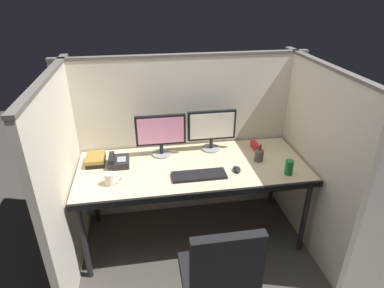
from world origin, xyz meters
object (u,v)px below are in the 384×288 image
(monitor_left, at_px, (161,133))
(soda_can, at_px, (289,167))
(coffee_mug, at_px, (110,179))
(desk, at_px, (193,172))
(desk_phone, at_px, (118,161))
(pen_cup, at_px, (259,155))
(book_stack, at_px, (96,159))
(computer_mouse, at_px, (237,169))
(red_stapler, at_px, (255,146))
(monitor_right, at_px, (212,128))
(keyboard_main, at_px, (199,175))

(monitor_left, bearing_deg, soda_can, -26.51)
(monitor_left, xyz_separation_m, coffee_mug, (-0.42, -0.40, -0.17))
(desk, xyz_separation_m, monitor_left, (-0.24, 0.25, 0.27))
(desk_phone, distance_m, pen_cup, 1.19)
(coffee_mug, height_order, book_stack, coffee_mug)
(desk, distance_m, desk_phone, 0.63)
(computer_mouse, distance_m, soda_can, 0.41)
(desk, height_order, soda_can, soda_can)
(monitor_left, relative_size, red_stapler, 2.87)
(monitor_right, bearing_deg, keyboard_main, -113.78)
(monitor_right, height_order, soda_can, monitor_right)
(monitor_right, distance_m, red_stapler, 0.45)
(computer_mouse, distance_m, desk_phone, 0.99)
(desk_phone, bearing_deg, computer_mouse, -15.01)
(keyboard_main, bearing_deg, coffee_mug, 179.84)
(desk, distance_m, monitor_left, 0.44)
(monitor_right, relative_size, red_stapler, 2.87)
(keyboard_main, xyz_separation_m, coffee_mug, (-0.68, 0.00, 0.04))
(pen_cup, bearing_deg, coffee_mug, -172.34)
(soda_can, bearing_deg, monitor_left, 153.49)
(red_stapler, relative_size, soda_can, 1.23)
(soda_can, bearing_deg, coffee_mug, 176.70)
(desk_phone, height_order, coffee_mug, coffee_mug)
(soda_can, bearing_deg, pen_cup, 122.99)
(monitor_right, relative_size, pen_cup, 2.81)
(coffee_mug, bearing_deg, book_stack, 112.45)
(keyboard_main, bearing_deg, pen_cup, 16.90)
(keyboard_main, xyz_separation_m, book_stack, (-0.82, 0.35, 0.02))
(red_stapler, bearing_deg, desk_phone, -175.81)
(computer_mouse, bearing_deg, red_stapler, 51.48)
(keyboard_main, relative_size, desk_phone, 2.26)
(computer_mouse, bearing_deg, book_stack, 164.42)
(monitor_right, bearing_deg, desk, -127.04)
(soda_can, bearing_deg, red_stapler, 104.61)
(monitor_right, xyz_separation_m, book_stack, (-1.02, -0.09, -0.18))
(book_stack, bearing_deg, desk, -13.47)
(computer_mouse, height_order, book_stack, book_stack)
(desk, relative_size, book_stack, 8.97)
(keyboard_main, relative_size, coffee_mug, 3.41)
(computer_mouse, relative_size, book_stack, 0.45)
(pen_cup, bearing_deg, keyboard_main, -163.10)
(monitor_right, height_order, book_stack, monitor_right)
(monitor_right, bearing_deg, coffee_mug, -153.46)
(monitor_left, height_order, coffee_mug, monitor_left)
(red_stapler, distance_m, pen_cup, 0.21)
(computer_mouse, relative_size, soda_can, 0.79)
(desk, height_order, coffee_mug, coffee_mug)
(pen_cup, relative_size, soda_can, 1.25)
(keyboard_main, relative_size, pen_cup, 2.81)
(desk, xyz_separation_m, keyboard_main, (0.02, -0.16, 0.06))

